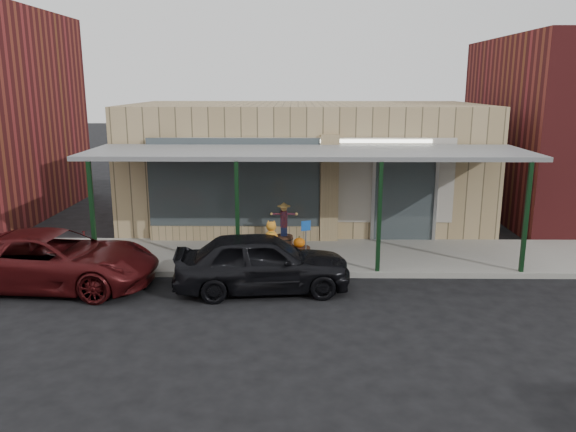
{
  "coord_description": "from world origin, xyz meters",
  "views": [
    {
      "loc": [
        -0.32,
        -11.68,
        4.87
      ],
      "look_at": [
        -0.52,
        2.6,
        1.5
      ],
      "focal_mm": 35.0,
      "sensor_mm": 36.0,
      "label": 1
    }
  ],
  "objects_px": {
    "car_maroon": "(54,260)",
    "handicap_sign": "(306,238)",
    "barrel_pumpkin": "(299,252)",
    "barrel_scarecrow": "(284,232)",
    "parked_sedan": "(262,262)"
  },
  "relations": [
    {
      "from": "barrel_scarecrow",
      "to": "parked_sedan",
      "type": "distance_m",
      "value": 3.23
    },
    {
      "from": "barrel_scarecrow",
      "to": "handicap_sign",
      "type": "distance_m",
      "value": 2.03
    },
    {
      "from": "barrel_pumpkin",
      "to": "handicap_sign",
      "type": "xyz_separation_m",
      "value": [
        0.17,
        -0.52,
        0.56
      ]
    },
    {
      "from": "barrel_scarecrow",
      "to": "handicap_sign",
      "type": "relative_size",
      "value": 1.07
    },
    {
      "from": "handicap_sign",
      "to": "car_maroon",
      "type": "bearing_deg",
      "value": 167.88
    },
    {
      "from": "car_maroon",
      "to": "handicap_sign",
      "type": "bearing_deg",
      "value": -76.21
    },
    {
      "from": "parked_sedan",
      "to": "car_maroon",
      "type": "relative_size",
      "value": 0.87
    },
    {
      "from": "barrel_pumpkin",
      "to": "handicap_sign",
      "type": "bearing_deg",
      "value": -72.26
    },
    {
      "from": "barrel_scarecrow",
      "to": "barrel_pumpkin",
      "type": "distance_m",
      "value": 1.46
    },
    {
      "from": "barrel_pumpkin",
      "to": "handicap_sign",
      "type": "relative_size",
      "value": 0.56
    },
    {
      "from": "barrel_scarecrow",
      "to": "car_maroon",
      "type": "bearing_deg",
      "value": -168.26
    },
    {
      "from": "handicap_sign",
      "to": "car_maroon",
      "type": "xyz_separation_m",
      "value": [
        -6.16,
        -1.11,
        -0.27
      ]
    },
    {
      "from": "barrel_scarecrow",
      "to": "car_maroon",
      "type": "distance_m",
      "value": 6.31
    },
    {
      "from": "barrel_pumpkin",
      "to": "car_maroon",
      "type": "xyz_separation_m",
      "value": [
        -5.99,
        -1.64,
        0.29
      ]
    },
    {
      "from": "barrel_scarecrow",
      "to": "barrel_pumpkin",
      "type": "xyz_separation_m",
      "value": [
        0.44,
        -1.38,
        -0.21
      ]
    }
  ]
}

